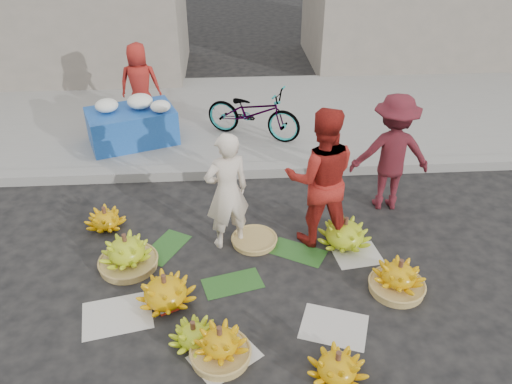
{
  "coord_description": "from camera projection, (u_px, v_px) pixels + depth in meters",
  "views": [
    {
      "loc": [
        -0.11,
        -4.36,
        3.81
      ],
      "look_at": [
        0.21,
        0.59,
        0.7
      ],
      "focal_mm": 35.0,
      "sensor_mm": 36.0,
      "label": 1
    }
  ],
  "objects": [
    {
      "name": "banana_bunch_7",
      "position": [
        106.0,
        219.0,
        6.38
      ],
      "size": [
        0.52,
        0.52,
        0.31
      ],
      "rotation": [
        0.0,
        0.0,
        -0.12
      ],
      "color": "#DFA70B",
      "rests_on": "ground"
    },
    {
      "name": "man_striped",
      "position": [
        392.0,
        153.0,
        6.47
      ],
      "size": [
        1.08,
        0.67,
        1.6
      ],
      "primitive_type": "imported",
      "rotation": [
        0.0,
        0.0,
        3.07
      ],
      "color": "maroon",
      "rests_on": "ground"
    },
    {
      "name": "grey_bucket",
      "position": [
        103.0,
        136.0,
        8.12
      ],
      "size": [
        0.27,
        0.27,
        0.31
      ],
      "primitive_type": "cylinder",
      "color": "slate",
      "rests_on": "sidewalk"
    },
    {
      "name": "banana_bunch_6",
      "position": [
        127.0,
        253.0,
        5.7
      ],
      "size": [
        0.77,
        0.77,
        0.46
      ],
      "rotation": [
        0.0,
        0.0,
        -0.41
      ],
      "color": "#A48345",
      "rests_on": "ground"
    },
    {
      "name": "curb",
      "position": [
        235.0,
        171.0,
        7.54
      ],
      "size": [
        40.0,
        0.25,
        0.15
      ],
      "primitive_type": "cube",
      "color": "gray",
      "rests_on": "ground"
    },
    {
      "name": "banana_leaves",
      "position": [
        232.0,
        260.0,
        5.88
      ],
      "size": [
        2.0,
        1.0,
        0.0
      ],
      "primitive_type": null,
      "color": "#1E4E1A",
      "rests_on": "ground"
    },
    {
      "name": "sidewalk",
      "position": [
        232.0,
        116.0,
        9.32
      ],
      "size": [
        40.0,
        4.0,
        0.12
      ],
      "primitive_type": "cube",
      "color": "gray",
      "rests_on": "ground"
    },
    {
      "name": "banana_bunch_5",
      "position": [
        345.0,
        233.0,
        6.05
      ],
      "size": [
        0.76,
        0.76,
        0.4
      ],
      "rotation": [
        0.0,
        0.0,
        -0.19
      ],
      "color": "#8AAF19",
      "rests_on": "ground"
    },
    {
      "name": "flower_vendor",
      "position": [
        140.0,
        84.0,
        8.6
      ],
      "size": [
        0.69,
        0.46,
        1.41
      ],
      "primitive_type": "imported",
      "rotation": [
        0.0,
        0.0,
        3.15
      ],
      "color": "#B1251B",
      "rests_on": "sidewalk"
    },
    {
      "name": "bicycle",
      "position": [
        253.0,
        112.0,
        8.23
      ],
      "size": [
        1.22,
        1.73,
        0.86
      ],
      "primitive_type": "imported",
      "rotation": [
        0.0,
        0.0,
        1.13
      ],
      "color": "gray",
      "rests_on": "sidewalk"
    },
    {
      "name": "vendor_red",
      "position": [
        320.0,
        178.0,
        5.79
      ],
      "size": [
        0.89,
        0.71,
        1.74
      ],
      "primitive_type": "imported",
      "rotation": [
        0.0,
        0.0,
        3.08
      ],
      "color": "#B1251B",
      "rests_on": "ground"
    },
    {
      "name": "flower_table",
      "position": [
        132.0,
        124.0,
        8.11
      ],
      "size": [
        1.56,
        1.26,
        0.79
      ],
      "rotation": [
        0.0,
        0.0,
        0.34
      ],
      "color": "#194CA6",
      "rests_on": "sidewalk"
    },
    {
      "name": "ground",
      "position": [
        241.0,
        271.0,
        5.72
      ],
      "size": [
        80.0,
        80.0,
        0.0
      ],
      "primitive_type": "plane",
      "color": "black",
      "rests_on": "ground"
    },
    {
      "name": "banana_bunch_4",
      "position": [
        398.0,
        278.0,
        5.37
      ],
      "size": [
        0.65,
        0.65,
        0.42
      ],
      "rotation": [
        0.0,
        0.0,
        0.34
      ],
      "color": "#A48345",
      "rests_on": "ground"
    },
    {
      "name": "banana_bunch_1",
      "position": [
        194.0,
        335.0,
        4.77
      ],
      "size": [
        0.54,
        0.54,
        0.28
      ],
      "rotation": [
        0.0,
        0.0,
        -0.34
      ],
      "color": "#8AAF19",
      "rests_on": "ground"
    },
    {
      "name": "incense_stack",
      "position": [
        171.0,
        307.0,
        5.17
      ],
      "size": [
        0.25,
        0.17,
        0.1
      ],
      "primitive_type": "cube",
      "rotation": [
        0.0,
        0.0,
        0.43
      ],
      "color": "red",
      "rests_on": "ground"
    },
    {
      "name": "banana_bunch_2",
      "position": [
        220.0,
        345.0,
        4.6
      ],
      "size": [
        0.56,
        0.56,
        0.4
      ],
      "rotation": [
        0.0,
        0.0,
        0.14
      ],
      "color": "#A48345",
      "rests_on": "ground"
    },
    {
      "name": "banana_bunch_0",
      "position": [
        165.0,
        291.0,
        5.2
      ],
      "size": [
        0.73,
        0.73,
        0.39
      ],
      "rotation": [
        0.0,
        0.0,
        -0.18
      ],
      "color": "#DFA70B",
      "rests_on": "ground"
    },
    {
      "name": "newspaper_scatter",
      "position": [
        244.0,
        324.0,
        5.04
      ],
      "size": [
        3.2,
        1.8,
        0.0
      ],
      "primitive_type": null,
      "color": "beige",
      "rests_on": "ground"
    },
    {
      "name": "vendor_cream",
      "position": [
        227.0,
        192.0,
        5.77
      ],
      "size": [
        0.64,
        0.53,
        1.49
      ],
      "primitive_type": "imported",
      "rotation": [
        0.0,
        0.0,
        3.52
      ],
      "color": "beige",
      "rests_on": "ground"
    },
    {
      "name": "banana_bunch_3",
      "position": [
        337.0,
        367.0,
        4.44
      ],
      "size": [
        0.61,
        0.61,
        0.32
      ],
      "rotation": [
        0.0,
        0.0,
        -0.27
      ],
      "color": "#DFA70B",
      "rests_on": "ground"
    },
    {
      "name": "basket_spare",
      "position": [
        254.0,
        240.0,
        6.16
      ],
      "size": [
        0.68,
        0.68,
        0.06
      ],
      "primitive_type": "cylinder",
      "rotation": [
        0.0,
        0.0,
        0.29
      ],
      "color": "#A48345",
      "rests_on": "ground"
    }
  ]
}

